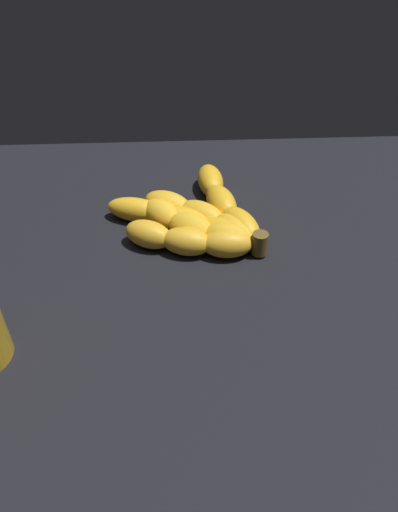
% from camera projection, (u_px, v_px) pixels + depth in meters
% --- Properties ---
extents(ground_plane, '(0.96, 0.71, 0.05)m').
position_uv_depth(ground_plane, '(163.00, 291.00, 0.59)').
color(ground_plane, black).
extents(banana_bunch, '(0.22, 0.21, 0.04)m').
position_uv_depth(banana_bunch, '(198.00, 220.00, 0.64)').
color(banana_bunch, gold).
rests_on(banana_bunch, ground_plane).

